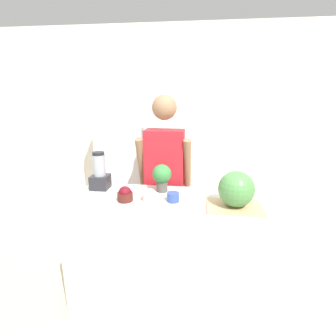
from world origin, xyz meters
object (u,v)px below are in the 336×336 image
object	(u,v)px
bowl_cherries	(125,195)
bowl_cream	(150,196)
watermelon	(236,189)
blender	(100,174)
person	(165,183)
potted_plant	(162,176)
refrigerator	(133,163)
bowl_small_blue	(173,197)

from	to	relation	value
bowl_cherries	bowl_cream	world-z (taller)	bowl_cherries
watermelon	blender	bearing A→B (deg)	166.85
person	watermelon	xyz separation A→B (m)	(0.60, -0.58, 0.18)
bowl_cream	potted_plant	distance (m)	0.24
refrigerator	watermelon	distance (m)	1.76
bowl_cherries	blender	bearing A→B (deg)	140.55
person	watermelon	world-z (taller)	person
person	refrigerator	bearing A→B (deg)	124.12
bowl_small_blue	potted_plant	world-z (taller)	potted_plant
bowl_small_blue	potted_plant	size ratio (longest dim) A/B	0.40
bowl_cherries	watermelon	bearing A→B (deg)	-1.58
person	bowl_cream	size ratio (longest dim) A/B	13.78
watermelon	bowl_cherries	world-z (taller)	watermelon
person	blender	bearing A→B (deg)	-148.64
refrigerator	bowl_cherries	xyz separation A→B (m)	(0.28, -1.32, 0.10)
bowl_cream	bowl_small_blue	xyz separation A→B (m)	(0.18, 0.00, -0.00)
bowl_cream	blender	bearing A→B (deg)	156.81
bowl_cream	potted_plant	world-z (taller)	potted_plant
person	bowl_cherries	distance (m)	0.61
watermelon	bowl_cream	bearing A→B (deg)	175.06
refrigerator	person	distance (m)	0.92
bowl_cherries	bowl_cream	bearing A→B (deg)	9.52
bowl_cherries	bowl_small_blue	size ratio (longest dim) A/B	1.27
potted_plant	refrigerator	bearing A→B (deg)	116.38
bowl_cherries	bowl_small_blue	distance (m)	0.37
person	potted_plant	world-z (taller)	person
potted_plant	watermelon	bearing A→B (deg)	-24.14
refrigerator	watermelon	size ratio (longest dim) A/B	6.92
watermelon	blender	distance (m)	1.15
potted_plant	person	bearing A→B (deg)	93.73
potted_plant	bowl_cream	bearing A→B (deg)	-106.52
bowl_cherries	potted_plant	bearing A→B (deg)	43.04
potted_plant	bowl_cherries	bearing A→B (deg)	-136.96
person	potted_plant	bearing A→B (deg)	-86.27
watermelon	bowl_small_blue	world-z (taller)	watermelon
bowl_cream	watermelon	bearing A→B (deg)	-4.94
refrigerator	bowl_cherries	distance (m)	1.36
refrigerator	bowl_small_blue	size ratio (longest dim) A/B	19.07
bowl_small_blue	bowl_cherries	bearing A→B (deg)	-174.80
refrigerator	bowl_small_blue	xyz separation A→B (m)	(0.66, -1.29, 0.09)
blender	refrigerator	bearing A→B (deg)	89.66
refrigerator	blender	size ratio (longest dim) A/B	5.54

